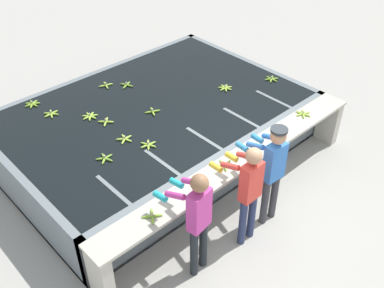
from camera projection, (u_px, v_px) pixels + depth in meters
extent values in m
plane|color=#A3A099|center=(246.00, 210.00, 7.15)|extent=(80.00, 80.00, 0.00)
cube|color=slate|center=(155.00, 146.00, 8.46)|extent=(5.28, 3.65, 0.06)
cube|color=slate|center=(224.00, 173.00, 7.17)|extent=(5.28, 0.12, 0.90)
cube|color=slate|center=(99.00, 91.00, 9.23)|extent=(5.28, 0.12, 0.90)
cube|color=slate|center=(22.00, 194.00, 6.80)|extent=(0.12, 3.65, 0.90)
cube|color=slate|center=(247.00, 80.00, 9.61)|extent=(0.12, 3.65, 0.90)
cube|color=black|center=(154.00, 126.00, 8.19)|extent=(5.04, 3.41, 0.84)
cube|color=slate|center=(117.00, 213.00, 6.48)|extent=(0.06, 0.80, 0.90)
cube|color=slate|center=(163.00, 185.00, 6.96)|extent=(0.06, 0.80, 0.90)
cube|color=slate|center=(204.00, 160.00, 7.44)|extent=(0.06, 0.80, 0.90)
cube|color=slate|center=(239.00, 139.00, 7.92)|extent=(0.06, 0.80, 0.90)
cube|color=slate|center=(271.00, 120.00, 8.40)|extent=(0.06, 0.80, 0.90)
cube|color=#B7B2A3|center=(239.00, 161.00, 6.75)|extent=(5.28, 0.45, 0.05)
cube|color=#B7B2A3|center=(100.00, 276.00, 5.64)|extent=(0.16, 0.41, 0.85)
cube|color=#B7B2A3|center=(328.00, 121.00, 8.41)|extent=(0.16, 0.41, 0.85)
cylinder|color=#1E2328|center=(194.00, 253.00, 5.94)|extent=(0.11, 0.11, 0.85)
cylinder|color=#1E2328|center=(203.00, 244.00, 6.06)|extent=(0.11, 0.11, 0.85)
cube|color=#BC388E|center=(199.00, 210.00, 5.57)|extent=(0.34, 0.21, 0.60)
sphere|color=#896042|center=(200.00, 183.00, 5.30)|extent=(0.23, 0.23, 0.23)
cylinder|color=#BC388E|center=(175.00, 195.00, 5.46)|extent=(0.12, 0.32, 0.18)
cylinder|color=#1EA3AD|center=(160.00, 196.00, 5.68)|extent=(0.11, 0.21, 0.08)
cylinder|color=#BC388E|center=(192.00, 182.00, 5.66)|extent=(0.12, 0.32, 0.18)
cylinder|color=#1EA3AD|center=(177.00, 183.00, 5.88)|extent=(0.11, 0.21, 0.08)
cylinder|color=navy|center=(243.00, 222.00, 6.38)|extent=(0.11, 0.11, 0.84)
cylinder|color=navy|center=(252.00, 215.00, 6.49)|extent=(0.11, 0.11, 0.84)
cube|color=#DB3D33|center=(251.00, 182.00, 6.01)|extent=(0.32, 0.17, 0.59)
sphere|color=tan|center=(254.00, 156.00, 5.74)|extent=(0.23, 0.23, 0.23)
cylinder|color=#DB3D33|center=(230.00, 166.00, 5.93)|extent=(0.08, 0.31, 0.18)
cylinder|color=gold|center=(216.00, 167.00, 6.18)|extent=(0.09, 0.20, 0.08)
cylinder|color=#DB3D33|center=(246.00, 156.00, 6.11)|extent=(0.08, 0.31, 0.18)
cylinder|color=gold|center=(232.00, 157.00, 6.35)|extent=(0.09, 0.20, 0.08)
cylinder|color=#38383D|center=(265.00, 202.00, 6.71)|extent=(0.11, 0.11, 0.84)
cylinder|color=#38383D|center=(274.00, 196.00, 6.81)|extent=(0.11, 0.11, 0.84)
cube|color=blue|center=(275.00, 162.00, 6.32)|extent=(0.33, 0.19, 0.60)
sphere|color=tan|center=(278.00, 136.00, 6.06)|extent=(0.23, 0.23, 0.23)
cylinder|color=#282D33|center=(279.00, 130.00, 5.99)|extent=(0.24, 0.24, 0.04)
cylinder|color=blue|center=(255.00, 146.00, 6.27)|extent=(0.10, 0.31, 0.18)
cylinder|color=teal|center=(242.00, 147.00, 6.52)|extent=(0.10, 0.20, 0.08)
cylinder|color=blue|center=(271.00, 137.00, 6.43)|extent=(0.10, 0.31, 0.18)
cylinder|color=teal|center=(257.00, 138.00, 6.68)|extent=(0.10, 0.20, 0.08)
ellipsoid|color=#93BC3D|center=(145.00, 144.00, 7.03)|extent=(0.10, 0.17, 0.04)
ellipsoid|color=#93BC3D|center=(145.00, 146.00, 6.98)|extent=(0.17, 0.06, 0.04)
ellipsoid|color=#93BC3D|center=(148.00, 147.00, 6.96)|extent=(0.13, 0.16, 0.04)
ellipsoid|color=#93BC3D|center=(151.00, 146.00, 6.99)|extent=(0.10, 0.17, 0.04)
ellipsoid|color=#93BC3D|center=(151.00, 144.00, 7.03)|extent=(0.17, 0.06, 0.04)
ellipsoid|color=#93BC3D|center=(148.00, 143.00, 7.05)|extent=(0.13, 0.16, 0.04)
cylinder|color=tan|center=(148.00, 143.00, 6.99)|extent=(0.03, 0.03, 0.04)
ellipsoid|color=#75A333|center=(104.00, 161.00, 6.69)|extent=(0.16, 0.13, 0.04)
ellipsoid|color=#75A333|center=(108.00, 159.00, 6.72)|extent=(0.09, 0.17, 0.04)
ellipsoid|color=#75A333|center=(108.00, 157.00, 6.77)|extent=(0.17, 0.04, 0.04)
ellipsoid|color=#75A333|center=(104.00, 156.00, 6.78)|extent=(0.08, 0.17, 0.04)
ellipsoid|color=#75A333|center=(101.00, 159.00, 6.73)|extent=(0.16, 0.12, 0.04)
cylinder|color=tan|center=(105.00, 157.00, 6.72)|extent=(0.03, 0.03, 0.04)
ellipsoid|color=#9EC642|center=(103.00, 86.00, 8.48)|extent=(0.17, 0.09, 0.04)
ellipsoid|color=#9EC642|center=(107.00, 87.00, 8.46)|extent=(0.09, 0.17, 0.04)
ellipsoid|color=#9EC642|center=(109.00, 85.00, 8.52)|extent=(0.17, 0.09, 0.04)
ellipsoid|color=#9EC642|center=(105.00, 84.00, 8.54)|extent=(0.09, 0.17, 0.04)
cylinder|color=tan|center=(106.00, 84.00, 8.48)|extent=(0.03, 0.03, 0.04)
ellipsoid|color=#75A333|center=(124.00, 84.00, 8.52)|extent=(0.11, 0.17, 0.04)
ellipsoid|color=#75A333|center=(125.00, 86.00, 8.46)|extent=(0.17, 0.11, 0.04)
ellipsoid|color=#75A333|center=(129.00, 86.00, 8.49)|extent=(0.11, 0.17, 0.04)
ellipsoid|color=#75A333|center=(128.00, 84.00, 8.55)|extent=(0.17, 0.11, 0.04)
cylinder|color=tan|center=(126.00, 83.00, 8.48)|extent=(0.03, 0.03, 0.04)
ellipsoid|color=#7FAD33|center=(29.00, 105.00, 7.94)|extent=(0.17, 0.04, 0.04)
ellipsoid|color=#7FAD33|center=(32.00, 106.00, 7.92)|extent=(0.14, 0.15, 0.04)
ellipsoid|color=#7FAD33|center=(34.00, 105.00, 7.94)|extent=(0.07, 0.17, 0.04)
ellipsoid|color=#7FAD33|center=(35.00, 103.00, 7.98)|extent=(0.17, 0.11, 0.04)
ellipsoid|color=#7FAD33|center=(34.00, 102.00, 8.01)|extent=(0.17, 0.10, 0.04)
ellipsoid|color=#7FAD33|center=(32.00, 102.00, 8.01)|extent=(0.08, 0.17, 0.04)
ellipsoid|color=#7FAD33|center=(29.00, 104.00, 7.98)|extent=(0.13, 0.16, 0.04)
cylinder|color=tan|center=(32.00, 102.00, 7.95)|extent=(0.03, 0.03, 0.04)
ellipsoid|color=#9EC642|center=(105.00, 124.00, 7.47)|extent=(0.15, 0.14, 0.04)
ellipsoid|color=#9EC642|center=(109.00, 122.00, 7.52)|extent=(0.14, 0.15, 0.04)
ellipsoid|color=#9EC642|center=(107.00, 120.00, 7.56)|extent=(0.15, 0.14, 0.04)
ellipsoid|color=#9EC642|center=(103.00, 122.00, 7.52)|extent=(0.14, 0.15, 0.04)
cylinder|color=tan|center=(106.00, 120.00, 7.50)|extent=(0.03, 0.03, 0.04)
ellipsoid|color=#9EC642|center=(223.00, 89.00, 8.39)|extent=(0.17, 0.04, 0.04)
ellipsoid|color=#9EC642|center=(226.00, 89.00, 8.38)|extent=(0.13, 0.16, 0.04)
ellipsoid|color=#9EC642|center=(228.00, 89.00, 8.40)|extent=(0.08, 0.17, 0.04)
ellipsoid|color=#9EC642|center=(228.00, 87.00, 8.44)|extent=(0.17, 0.10, 0.04)
ellipsoid|color=#9EC642|center=(226.00, 86.00, 8.46)|extent=(0.17, 0.11, 0.04)
ellipsoid|color=#9EC642|center=(223.00, 87.00, 8.46)|extent=(0.07, 0.17, 0.04)
ellipsoid|color=#9EC642|center=(222.00, 88.00, 8.43)|extent=(0.14, 0.15, 0.04)
cylinder|color=tan|center=(225.00, 86.00, 8.40)|extent=(0.03, 0.03, 0.04)
ellipsoid|color=#7FAD33|center=(153.00, 113.00, 7.73)|extent=(0.11, 0.17, 0.04)
ellipsoid|color=#7FAD33|center=(156.00, 111.00, 7.78)|extent=(0.17, 0.11, 0.04)
ellipsoid|color=#7FAD33|center=(152.00, 110.00, 7.81)|extent=(0.11, 0.17, 0.04)
ellipsoid|color=#7FAD33|center=(149.00, 112.00, 7.76)|extent=(0.17, 0.11, 0.04)
cylinder|color=tan|center=(152.00, 110.00, 7.75)|extent=(0.03, 0.03, 0.04)
ellipsoid|color=#9EC642|center=(89.00, 115.00, 7.69)|extent=(0.06, 0.17, 0.04)
ellipsoid|color=#9EC642|center=(87.00, 116.00, 7.66)|extent=(0.14, 0.15, 0.04)
ellipsoid|color=#9EC642|center=(87.00, 117.00, 7.62)|extent=(0.17, 0.05, 0.04)
ellipsoid|color=#9EC642|center=(90.00, 118.00, 7.61)|extent=(0.13, 0.16, 0.04)
ellipsoid|color=#9EC642|center=(92.00, 117.00, 7.63)|extent=(0.08, 0.17, 0.04)
ellipsoid|color=#9EC642|center=(93.00, 116.00, 7.67)|extent=(0.17, 0.10, 0.04)
ellipsoid|color=#9EC642|center=(91.00, 115.00, 7.69)|extent=(0.17, 0.11, 0.04)
cylinder|color=tan|center=(90.00, 114.00, 7.63)|extent=(0.03, 0.03, 0.04)
ellipsoid|color=#7FAD33|center=(272.00, 78.00, 8.74)|extent=(0.17, 0.11, 0.04)
ellipsoid|color=#7FAD33|center=(269.00, 78.00, 8.73)|extent=(0.04, 0.17, 0.04)
ellipsoid|color=#7FAD33|center=(269.00, 79.00, 8.69)|extent=(0.16, 0.12, 0.04)
ellipsoid|color=#7FAD33|center=(271.00, 80.00, 8.65)|extent=(0.17, 0.11, 0.04)
ellipsoid|color=#7FAD33|center=(274.00, 80.00, 8.66)|extent=(0.04, 0.17, 0.04)
ellipsoid|color=#7FAD33|center=(274.00, 79.00, 8.70)|extent=(0.16, 0.12, 0.04)
cylinder|color=tan|center=(272.00, 77.00, 8.67)|extent=(0.03, 0.03, 0.04)
ellipsoid|color=#9EC642|center=(124.00, 141.00, 7.09)|extent=(0.16, 0.13, 0.04)
ellipsoid|color=#9EC642|center=(127.00, 140.00, 7.11)|extent=(0.09, 0.17, 0.04)
ellipsoid|color=#9EC642|center=(127.00, 138.00, 7.16)|extent=(0.17, 0.04, 0.04)
ellipsoid|color=#9EC642|center=(124.00, 137.00, 7.17)|extent=(0.09, 0.17, 0.04)
ellipsoid|color=#9EC642|center=(121.00, 139.00, 7.13)|extent=(0.16, 0.13, 0.04)
cylinder|color=tan|center=(124.00, 137.00, 7.11)|extent=(0.03, 0.03, 0.04)
ellipsoid|color=#93BC3D|center=(54.00, 112.00, 7.75)|extent=(0.17, 0.06, 0.04)
ellipsoid|color=#93BC3D|center=(51.00, 112.00, 7.75)|extent=(0.10, 0.17, 0.04)
ellipsoid|color=#93BC3D|center=(48.00, 113.00, 7.72)|extent=(0.13, 0.16, 0.04)
ellipsoid|color=#93BC3D|center=(48.00, 115.00, 7.68)|extent=(0.17, 0.06, 0.04)
ellipsoid|color=#93BC3D|center=(51.00, 115.00, 7.67)|extent=(0.10, 0.17, 0.04)
ellipsoid|color=#93BC3D|center=(54.00, 114.00, 7.71)|extent=(0.13, 0.16, 0.04)
cylinder|color=tan|center=(51.00, 112.00, 7.69)|extent=(0.03, 0.03, 0.04)
ellipsoid|color=#9EC642|center=(303.00, 116.00, 7.66)|extent=(0.15, 0.14, 0.04)
ellipsoid|color=#9EC642|center=(306.00, 115.00, 7.68)|extent=(0.07, 0.17, 0.04)
ellipsoid|color=#9EC642|center=(306.00, 113.00, 7.72)|extent=(0.17, 0.09, 0.04)
ellipsoid|color=#9EC642|center=(303.00, 112.00, 7.75)|extent=(0.15, 0.14, 0.04)
ellipsoid|color=#9EC642|center=(300.00, 113.00, 7.73)|extent=(0.07, 0.17, 0.04)
ellipsoid|color=#9EC642|center=(300.00, 115.00, 7.69)|extent=(0.17, 0.09, 0.04)
cylinder|color=tan|center=(303.00, 112.00, 7.68)|extent=(0.03, 0.03, 0.04)
ellipsoid|color=#75A333|center=(226.00, 167.00, 6.56)|extent=(0.14, 0.15, 0.04)
ellipsoid|color=#75A333|center=(229.00, 166.00, 6.59)|extent=(0.11, 0.17, 0.04)
ellipsoid|color=#75A333|center=(227.00, 163.00, 6.64)|extent=(0.17, 0.07, 0.04)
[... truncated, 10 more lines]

